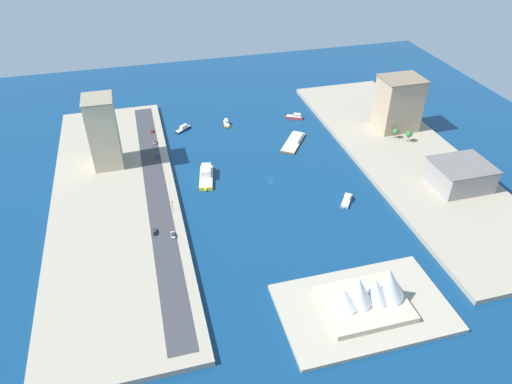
% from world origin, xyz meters
% --- Properties ---
extents(ground_plane, '(440.00, 440.00, 0.00)m').
position_xyz_m(ground_plane, '(0.00, 0.00, 0.00)').
color(ground_plane, navy).
extents(quay_west, '(70.00, 240.00, 2.95)m').
position_xyz_m(quay_west, '(-93.16, 0.00, 1.47)').
color(quay_west, '#9E937F').
rests_on(quay_west, ground_plane).
extents(quay_east, '(70.00, 240.00, 2.95)m').
position_xyz_m(quay_east, '(93.16, 0.00, 1.47)').
color(quay_east, '#9E937F').
rests_on(quay_east, ground_plane).
extents(peninsula_point, '(73.82, 45.70, 2.00)m').
position_xyz_m(peninsula_point, '(-9.92, 109.04, 1.00)').
color(peninsula_point, '#A89E89').
rests_on(peninsula_point, ground_plane).
extents(road_strip, '(12.41, 228.00, 0.15)m').
position_xyz_m(road_strip, '(69.48, 0.00, 3.02)').
color(road_strip, '#38383D').
rests_on(road_strip, quay_east).
extents(ferry_yellow_fast, '(12.76, 26.73, 6.45)m').
position_xyz_m(ferry_yellow_fast, '(38.24, -11.04, 2.34)').
color(ferry_yellow_fast, yellow).
rests_on(ferry_yellow_fast, ground_plane).
extents(barge_flat_brown, '(25.07, 29.71, 3.22)m').
position_xyz_m(barge_flat_brown, '(-28.40, -39.51, 1.21)').
color(barge_flat_brown, brown).
rests_on(barge_flat_brown, ground_plane).
extents(yacht_sleek_gray, '(11.05, 13.16, 4.00)m').
position_xyz_m(yacht_sleek_gray, '(-35.22, 34.17, 1.40)').
color(yacht_sleek_gray, '#999EA3').
rests_on(yacht_sleek_gray, ground_plane).
extents(water_taxi_orange, '(4.22, 11.30, 3.98)m').
position_xyz_m(water_taxi_orange, '(11.31, -77.40, 1.36)').
color(water_taxi_orange, orange).
rests_on(water_taxi_orange, ground_plane).
extents(tugboat_red, '(13.35, 9.13, 4.00)m').
position_xyz_m(tugboat_red, '(-40.98, -74.44, 1.48)').
color(tugboat_red, red).
rests_on(tugboat_red, ground_plane).
extents(patrol_launch_navy, '(12.40, 11.17, 3.64)m').
position_xyz_m(patrol_launch_navy, '(43.38, -77.63, 1.31)').
color(patrol_launch_navy, '#1E284C').
rests_on(patrol_launch_navy, ground_plane).
extents(apartment_midrise_tan, '(28.19, 23.23, 37.18)m').
position_xyz_m(apartment_midrise_tan, '(-103.24, -36.98, 21.57)').
color(apartment_midrise_tan, tan).
rests_on(apartment_midrise_tan, quay_west).
extents(carpark_squat_concrete, '(32.10, 27.77, 14.57)m').
position_xyz_m(carpark_squat_concrete, '(-103.75, 39.27, 10.26)').
color(carpark_squat_concrete, gray).
rests_on(carpark_squat_concrete, quay_west).
extents(office_block_beige, '(17.73, 20.78, 44.75)m').
position_xyz_m(office_block_beige, '(95.17, -39.22, 25.36)').
color(office_block_beige, '#C6B793').
rests_on(office_block_beige, quay_east).
extents(suv_black, '(1.91, 4.88, 1.54)m').
position_xyz_m(suv_black, '(73.54, 36.89, 3.86)').
color(suv_black, black).
rests_on(suv_black, road_strip).
extents(sedan_silver, '(2.16, 4.55, 1.68)m').
position_xyz_m(sedan_silver, '(65.27, -58.05, 3.92)').
color(sedan_silver, black).
rests_on(sedan_silver, road_strip).
extents(hatchback_blue, '(2.00, 4.59, 1.45)m').
position_xyz_m(hatchback_blue, '(64.58, -39.89, 3.82)').
color(hatchback_blue, black).
rests_on(hatchback_blue, road_strip).
extents(van_white, '(1.98, 5.19, 1.66)m').
position_xyz_m(van_white, '(64.91, 42.10, 3.91)').
color(van_white, black).
rests_on(van_white, road_strip).
extents(pickup_red, '(1.89, 4.30, 1.51)m').
position_xyz_m(pickup_red, '(65.58, -74.68, 3.84)').
color(pickup_red, black).
rests_on(pickup_red, road_strip).
extents(traffic_light_waterfront, '(0.36, 0.36, 6.50)m').
position_xyz_m(traffic_light_waterfront, '(62.24, 20.13, 7.29)').
color(traffic_light_waterfront, black).
rests_on(traffic_light_waterfront, quay_east).
extents(opera_landmark, '(37.07, 28.54, 22.08)m').
position_xyz_m(opera_landmark, '(-11.15, 109.04, 9.72)').
color(opera_landmark, '#BCAD93').
rests_on(opera_landmark, peninsula_point).
extents(park_tree_cluster, '(10.45, 17.44, 8.05)m').
position_xyz_m(park_tree_cluster, '(-98.57, -21.86, 8.24)').
color(park_tree_cluster, brown).
rests_on(park_tree_cluster, quay_west).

